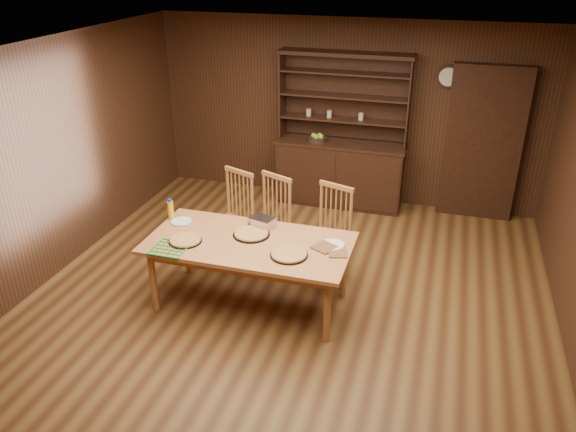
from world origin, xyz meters
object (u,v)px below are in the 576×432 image
(juice_bottle, at_px, (171,210))
(dining_table, at_px, (249,248))
(china_hutch, at_px, (340,165))
(chair_center, at_px, (271,219))
(chair_right, at_px, (331,229))
(chair_left, at_px, (235,213))

(juice_bottle, bearing_deg, dining_table, -14.01)
(china_hutch, xyz_separation_m, chair_center, (-0.41, -1.96, -0.00))
(dining_table, xyz_separation_m, chair_center, (-0.05, 0.87, -0.09))
(dining_table, relative_size, chair_right, 1.90)
(dining_table, relative_size, chair_left, 1.88)
(dining_table, xyz_separation_m, juice_bottle, (-1.00, 0.25, 0.18))
(chair_center, height_order, juice_bottle, chair_center)
(china_hutch, height_order, chair_left, china_hutch)
(china_hutch, distance_m, juice_bottle, 2.92)
(chair_right, bearing_deg, chair_center, -165.10)
(chair_left, distance_m, juice_bottle, 0.85)
(chair_left, bearing_deg, dining_table, -38.31)
(china_hutch, xyz_separation_m, dining_table, (-0.37, -2.82, 0.08))
(chair_left, bearing_deg, chair_center, 18.00)
(china_hutch, bearing_deg, chair_center, -101.87)
(chair_left, relative_size, juice_bottle, 4.66)
(dining_table, bearing_deg, chair_center, 93.03)
(dining_table, height_order, juice_bottle, juice_bottle)
(china_hutch, bearing_deg, chair_left, -114.53)
(china_hutch, distance_m, chair_left, 2.12)
(chair_left, xyz_separation_m, chair_right, (1.18, -0.08, -0.01))
(chair_center, xyz_separation_m, juice_bottle, (-0.95, -0.62, 0.27))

